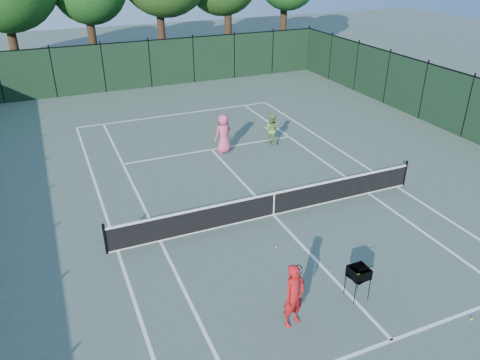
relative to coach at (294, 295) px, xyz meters
name	(u,v)px	position (x,y,z in m)	size (l,w,h in m)	color
ground	(273,215)	(1.94, 4.91, -0.88)	(90.00, 90.00, 0.00)	#4B5B4F
sideline_doubles_left	(118,251)	(-3.54, 4.91, -0.88)	(0.10, 23.77, 0.01)	white
sideline_doubles_right	(397,186)	(7.43, 4.91, -0.88)	(0.10, 23.77, 0.01)	white
sideline_singles_left	(160,241)	(-2.17, 4.91, -0.88)	(0.10, 23.77, 0.01)	white
sideline_singles_right	(368,193)	(6.06, 4.91, -0.88)	(0.10, 23.77, 0.01)	white
baseline_far	(178,114)	(1.94, 16.79, -0.88)	(10.97, 0.10, 0.01)	white
service_line_near	(392,340)	(1.94, -1.49, -0.88)	(8.23, 0.10, 0.01)	white
service_line_far	(211,150)	(1.94, 11.31, -0.88)	(8.23, 0.10, 0.01)	white
center_service_line	(273,215)	(1.94, 4.91, -0.88)	(0.10, 12.80, 0.01)	white
tennis_net	(274,203)	(1.94, 4.91, -0.40)	(11.69, 0.09, 1.06)	black
fence_far	(150,64)	(1.94, 22.91, 0.62)	(24.00, 0.05, 3.00)	black
coach	(294,295)	(0.00, 0.00, 0.00)	(0.85, 0.81, 1.76)	red
player_pink	(224,133)	(2.39, 10.84, 0.02)	(0.97, 0.72, 1.80)	#E6517A
player_green	(271,129)	(4.82, 10.84, -0.14)	(0.91, 0.89, 1.48)	#7AA351
ball_hopper	(359,273)	(2.07, 0.18, -0.07)	(0.60, 0.60, 0.96)	black
loose_ball_near_cart	(472,319)	(4.26, -1.75, -0.85)	(0.07, 0.07, 0.07)	#C2DF2D
loose_ball_midcourt	(277,248)	(1.11, 3.04, -0.85)	(0.07, 0.07, 0.07)	gold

